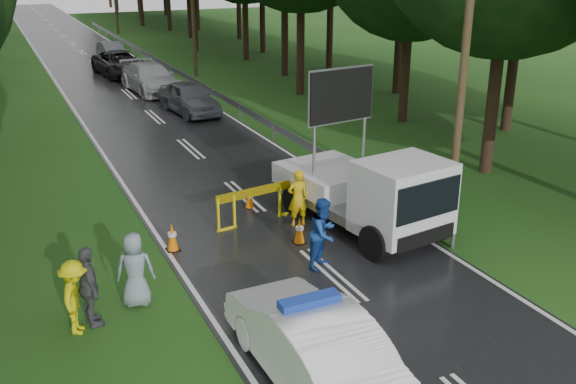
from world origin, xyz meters
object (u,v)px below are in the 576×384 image
officer (298,198)px  queue_car_second (150,78)px  barrier (257,196)px  civilian (324,233)px  queue_car_third (121,64)px  queue_car_fourth (111,51)px  police_sedan (309,341)px  queue_car_first (189,98)px  work_truck (369,191)px

officer → queue_car_second: officer is taller
barrier → officer: (0.98, -0.68, 0.01)m
civilian → queue_car_third: 29.58m
civilian → queue_car_fourth: size_ratio=0.46×
police_sedan → queue_car_first: bearing=-102.1°
work_truck → officer: bearing=136.2°
police_sedan → barrier: bearing=-106.2°
work_truck → queue_car_second: bearing=83.9°
work_truck → queue_car_third: (-1.44, 28.12, -0.40)m
police_sedan → civilian: bearing=-122.4°
queue_car_first → queue_car_third: 12.04m
work_truck → queue_car_fourth: size_ratio=1.46×
police_sedan → officer: (2.91, 6.54, 0.08)m
work_truck → officer: (-1.67, 1.18, -0.34)m
work_truck → queue_car_first: bearing=83.1°
queue_car_third → queue_car_fourth: bearing=78.8°
queue_car_second → officer: bearing=-97.0°
barrier → queue_car_first: queue_car_first is taller
queue_car_first → queue_car_fourth: size_ratio=1.14×
work_truck → queue_car_fourth: work_truck is taller
queue_car_first → queue_car_second: 6.02m
civilian → queue_car_fourth: civilian is taller
police_sedan → queue_car_first: police_sedan is taller
queue_car_fourth → queue_car_third: bearing=-100.2°
officer → queue_car_second: bearing=-90.7°
police_sedan → work_truck: work_truck is taller
queue_car_first → queue_car_third: queue_car_third is taller
queue_car_second → queue_car_fourth: 13.23m
barrier → queue_car_fourth: 33.54m
barrier → officer: officer is taller
work_truck → queue_car_third: size_ratio=1.02×
work_truck → queue_car_fourth: bearing=82.7°
civilian → queue_car_first: size_ratio=0.40×
work_truck → queue_car_third: bearing=84.5°
officer → queue_car_first: 14.99m
queue_car_third → queue_car_fourth: size_ratio=1.43×
civilian → queue_car_first: bearing=51.8°
work_truck → civilian: size_ratio=3.17×
queue_car_third → civilian: bearing=-97.0°
barrier → queue_car_first: size_ratio=0.59×
officer → queue_car_third: 26.94m
work_truck → barrier: work_truck is taller
work_truck → civilian: 2.67m
officer → queue_car_third: (0.23, 26.94, -0.06)m
police_sedan → barrier: police_sedan is taller
officer → queue_car_second: 20.95m
police_sedan → queue_car_second: police_sedan is taller
queue_car_first → work_truck: bearing=-95.3°
queue_car_first → barrier: bearing=-105.6°
queue_car_fourth → officer: bearing=-96.0°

